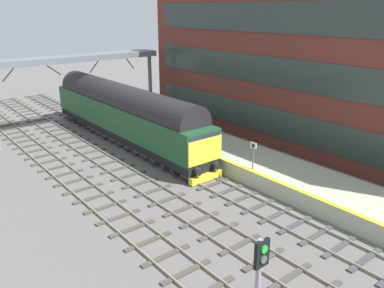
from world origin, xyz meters
TOP-DOWN VIEW (x-y plane):
  - ground_plane at (0.00, 0.00)m, footprint 140.00×140.00m
  - track_main at (0.00, 0.00)m, footprint 2.50×60.00m
  - track_adjacent_west at (-3.37, 0.00)m, footprint 2.50×60.00m
  - track_adjacent_far_west at (-6.49, 0.00)m, footprint 2.50×60.00m
  - station_platform at (3.60, 0.00)m, footprint 4.00×44.00m
  - station_building at (10.76, -2.64)m, footprint 5.50×32.83m
  - diesel_locomotive at (0.00, 7.08)m, footprint 2.74×20.38m
  - platform_number_sign at (1.95, -5.07)m, footprint 0.10×0.44m
  - waiting_passenger at (3.62, 1.97)m, footprint 0.40×0.50m
  - overhead_footbridge at (-1.19, 13.14)m, footprint 15.79×2.00m

SIDE VIEW (x-z plane):
  - ground_plane at x=0.00m, z-range 0.00..0.00m
  - track_main at x=0.00m, z-range -0.02..0.13m
  - track_adjacent_west at x=-3.37m, z-range -0.02..0.13m
  - track_adjacent_far_west at x=-6.49m, z-range -0.02..0.13m
  - station_platform at x=3.60m, z-range 0.00..1.01m
  - waiting_passenger at x=3.62m, z-range 1.17..2.81m
  - platform_number_sign at x=1.95m, z-range 1.30..3.01m
  - diesel_locomotive at x=0.00m, z-range 0.15..4.83m
  - overhead_footbridge at x=-1.19m, z-range 2.69..9.14m
  - station_building at x=10.76m, z-range 0.00..15.17m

